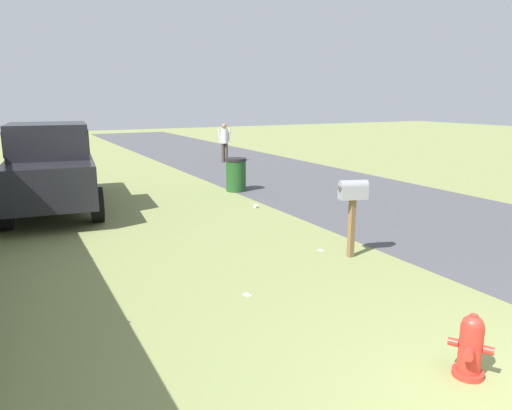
{
  "coord_description": "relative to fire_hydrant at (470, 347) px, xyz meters",
  "views": [
    {
      "loc": [
        -1.54,
        3.62,
        2.64
      ],
      "look_at": [
        4.8,
        0.28,
        1.02
      ],
      "focal_mm": 33.28,
      "sensor_mm": 36.0,
      "label": 1
    }
  ],
  "objects": [
    {
      "name": "litter_wrapper_far_scatter",
      "position": [
        2.74,
        1.03,
        -0.3
      ],
      "size": [
        0.13,
        0.1,
        0.01
      ],
      "primitive_type": "cube",
      "rotation": [
        0.0,
        0.0,
        3.3
      ],
      "color": "silver",
      "rests_on": "ground"
    },
    {
      "name": "fire_hydrant",
      "position": [
        0.0,
        0.0,
        0.0
      ],
      "size": [
        0.39,
        0.37,
        0.64
      ],
      "rotation": [
        0.0,
        0.0,
        2.13
      ],
      "color": "red",
      "rests_on": "ground"
    },
    {
      "name": "trash_bin",
      "position": [
        9.57,
        -2.05,
        0.18
      ],
      "size": [
        0.6,
        0.6,
        0.96
      ],
      "color": "#1E4C1E",
      "rests_on": "ground"
    },
    {
      "name": "mailbox",
      "position": [
        3.36,
        -1.26,
        0.75
      ],
      "size": [
        0.33,
        0.51,
        1.33
      ],
      "rotation": [
        0.0,
        0.0,
        -0.3
      ],
      "color": "brown",
      "rests_on": "ground"
    },
    {
      "name": "litter_cup_near_hydrant",
      "position": [
        7.39,
        -1.56,
        -0.27
      ],
      "size": [
        0.11,
        0.12,
        0.08
      ],
      "primitive_type": "cylinder",
      "rotation": [
        0.0,
        1.57,
        5.01
      ],
      "color": "white",
      "rests_on": "ground"
    },
    {
      "name": "litter_wrapper_by_mailbox",
      "position": [
        3.88,
        -1.01,
        -0.3
      ],
      "size": [
        0.13,
        0.09,
        0.01
      ],
      "primitive_type": "cube",
      "rotation": [
        0.0,
        0.0,
        0.08
      ],
      "color": "silver",
      "rests_on": "ground"
    },
    {
      "name": "road_asphalt",
      "position": [
        4.84,
        -4.71,
        -0.3
      ],
      "size": [
        60.0,
        5.59,
        0.01
      ],
      "primitive_type": "cube",
      "color": "#47474C",
      "rests_on": "ground"
    },
    {
      "name": "pedestrian",
      "position": [
        15.52,
        -4.34,
        0.63
      ],
      "size": [
        0.3,
        0.55,
        1.62
      ],
      "rotation": [
        0.0,
        0.0,
        2.83
      ],
      "color": "#4C4238",
      "rests_on": "ground"
    },
    {
      "name": "pickup_truck",
      "position": [
        9.51,
        2.84,
        0.8
      ],
      "size": [
        5.57,
        2.52,
        2.09
      ],
      "rotation": [
        0.0,
        0.0,
        3.03
      ],
      "color": "black",
      "rests_on": "ground"
    }
  ]
}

